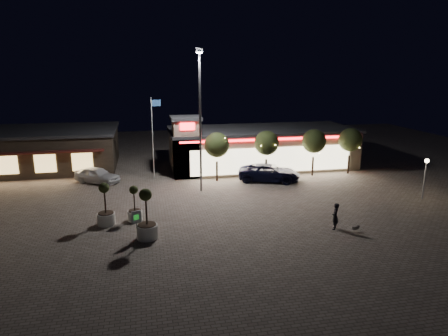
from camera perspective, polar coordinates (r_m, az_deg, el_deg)
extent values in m
plane|color=#6F6259|center=(28.35, -4.92, -8.24)|extent=(90.00, 90.00, 0.00)
cube|color=gray|center=(44.86, 5.35, 2.79)|extent=(20.00, 8.00, 4.00)
cube|color=#262628|center=(44.50, 5.42, 5.50)|extent=(20.40, 8.40, 0.30)
cube|color=beige|center=(41.18, 6.97, 1.15)|extent=(17.00, 0.12, 2.60)
cube|color=#FF141C|center=(40.73, 7.07, 4.09)|extent=(19.00, 0.10, 0.18)
cube|color=gray|center=(40.37, -5.41, 2.82)|extent=(2.60, 2.60, 5.80)
cube|color=#262628|center=(39.89, -5.51, 7.12)|extent=(3.00, 3.00, 0.30)
cube|color=#FF141C|center=(38.64, -5.27, 5.93)|extent=(1.40, 0.10, 0.70)
cube|color=#382D23|center=(48.19, -24.72, 2.33)|extent=(16.00, 10.00, 4.00)
cube|color=#262628|center=(47.85, -24.98, 4.85)|extent=(16.40, 10.40, 0.30)
cube|color=#591E19|center=(42.91, -26.38, 1.94)|extent=(14.40, 0.80, 0.15)
cube|color=#E7BC68|center=(44.03, -28.61, 0.35)|extent=(2.00, 0.12, 1.80)
cube|color=#E7BC68|center=(43.12, -24.17, 0.59)|extent=(2.00, 0.12, 1.80)
cube|color=#E7BC68|center=(42.47, -19.57, 0.83)|extent=(2.00, 0.12, 1.80)
cylinder|color=gray|center=(34.75, -3.40, 6.22)|extent=(0.20, 0.20, 12.00)
cube|color=gray|center=(34.45, -3.56, 16.48)|extent=(0.60, 0.40, 0.35)
cube|color=white|center=(34.45, -3.55, 16.15)|extent=(0.45, 0.30, 0.08)
cylinder|color=white|center=(39.66, -10.15, 4.08)|extent=(0.10, 0.10, 8.00)
cube|color=navy|center=(39.23, -9.71, 9.15)|extent=(0.90, 0.04, 0.60)
cylinder|color=gray|center=(37.36, 26.71, -1.62)|extent=(0.12, 0.12, 3.20)
sphere|color=#FFE5B2|center=(36.98, 27.00, 0.92)|extent=(0.36, 0.36, 0.36)
cylinder|color=#332319|center=(38.96, -1.02, -0.46)|extent=(0.20, 0.20, 1.92)
sphere|color=#2D3819|center=(38.38, -1.04, 3.32)|extent=(2.42, 2.42, 2.42)
cylinder|color=#332319|center=(40.14, 6.01, -0.10)|extent=(0.20, 0.20, 1.92)
sphere|color=#2D3819|center=(39.59, 6.11, 3.57)|extent=(2.42, 2.42, 2.42)
cylinder|color=#332319|center=(41.90, 12.55, 0.24)|extent=(0.20, 0.20, 1.92)
sphere|color=#2D3819|center=(41.37, 12.74, 3.76)|extent=(2.42, 2.42, 2.42)
cylinder|color=#332319|center=(43.66, 17.35, 0.49)|extent=(0.20, 0.20, 1.92)
sphere|color=#2D3819|center=(43.15, 17.60, 3.86)|extent=(2.42, 2.42, 2.42)
imported|color=black|center=(39.16, 6.48, -0.67)|extent=(6.54, 4.65, 1.66)
imported|color=silver|center=(40.15, -17.65, -0.98)|extent=(4.77, 4.01, 1.54)
imported|color=black|center=(28.44, 15.60, -6.65)|extent=(0.74, 0.81, 1.85)
cube|color=#59514C|center=(28.63, 18.28, -8.13)|extent=(0.45, 0.26, 0.22)
sphere|color=#59514C|center=(28.76, 18.65, -7.87)|extent=(0.20, 0.20, 0.20)
cylinder|color=silver|center=(29.54, -16.46, -6.98)|extent=(1.25, 1.25, 0.83)
cylinder|color=black|center=(29.39, -16.52, -6.19)|extent=(1.08, 1.08, 0.06)
cylinder|color=#332319|center=(29.08, -16.66, -4.40)|extent=(0.10, 0.10, 1.87)
sphere|color=#2D3819|center=(28.82, -16.78, -2.73)|extent=(0.73, 0.73, 0.73)
cylinder|color=silver|center=(26.63, -10.90, -8.91)|extent=(1.37, 1.37, 0.91)
cylinder|color=black|center=(26.45, -10.95, -7.95)|extent=(1.18, 1.18, 0.07)
cylinder|color=#332319|center=(26.07, -11.06, -5.79)|extent=(0.11, 0.11, 2.05)
sphere|color=#2D3819|center=(25.76, -11.16, -3.77)|extent=(0.80, 0.80, 0.80)
cylinder|color=silver|center=(29.85, -12.59, -6.63)|extent=(1.06, 1.06, 0.71)
cylinder|color=black|center=(29.73, -12.63, -5.96)|extent=(0.92, 0.92, 0.05)
cylinder|color=#332319|center=(29.46, -12.71, -4.45)|extent=(0.09, 0.09, 1.59)
sphere|color=#2D3819|center=(29.23, -12.79, -3.05)|extent=(0.62, 0.62, 0.62)
cylinder|color=gray|center=(26.61, -12.32, -8.71)|extent=(0.08, 0.08, 1.16)
cube|color=white|center=(26.28, -12.42, -6.86)|extent=(0.60, 0.31, 0.82)
cube|color=green|center=(26.24, -12.42, -6.89)|extent=(0.32, 0.15, 0.34)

